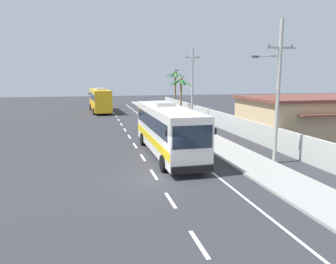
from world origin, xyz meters
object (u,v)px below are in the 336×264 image
Objects in this scene: utility_pole_mid at (192,85)px; motorcycle_beside_bus at (170,127)px; pedestrian_midwalk at (187,120)px; roadside_building at (309,118)px; coach_bus_foreground at (167,128)px; coach_bus_far_lane at (100,100)px; pedestrian_near_kerb at (192,123)px; palm_nearest at (175,82)px; utility_pole_nearest at (277,89)px; palm_second at (181,88)px.

motorcycle_beside_bus is at bearing -125.68° from utility_pole_mid.
roadside_building is at bearing -155.51° from pedestrian_midwalk.
coach_bus_far_lane is at bearing 97.43° from coach_bus_foreground.
palm_nearest reaches higher than pedestrian_near_kerb.
utility_pole_mid is at bearing 65.96° from coach_bus_foreground.
roadside_building is (9.61, -7.62, 0.95)m from pedestrian_midwalk.
coach_bus_far_lane is 1.29× the size of utility_pole_mid.
pedestrian_near_kerb is at bearing 61.84° from coach_bus_foreground.
utility_pole_nearest is (6.40, -4.11, 2.96)m from coach_bus_foreground.
coach_bus_foreground is at bearing -82.57° from coach_bus_far_lane.
palm_second is at bearing -125.73° from pedestrian_near_kerb.
palm_second is at bearing -100.66° from palm_nearest.
palm_nearest is at bearing 85.75° from utility_pole_nearest.
motorcycle_beside_bus is (2.25, 8.51, -1.32)m from coach_bus_foreground.
pedestrian_near_kerb is at bearing 148.66° from roadside_building.
roadside_building is (8.03, -11.10, -2.82)m from utility_pole_mid.
pedestrian_near_kerb is 0.17× the size of utility_pole_nearest.
utility_pole_nearest is at bearing -94.25° from palm_nearest.
utility_pole_nearest is 1.41× the size of palm_nearest.
roadside_building is (9.58, -5.83, 0.98)m from pedestrian_near_kerb.
palm_nearest is at bearing -126.01° from pedestrian_near_kerb.
pedestrian_near_kerb is (2.52, 0.41, 0.32)m from motorcycle_beside_bus.
palm_nearest is (6.88, 24.24, 4.09)m from motorcycle_beside_bus.
pedestrian_midwalk is at bearing 96.37° from utility_pole_nearest.
palm_second is 0.46× the size of roadside_building.
palm_nearest reaches higher than coach_bus_foreground.
palm_second is at bearing 69.63° from motorcycle_beside_bus.
palm_nearest is at bearing 9.19° from coach_bus_far_lane.
palm_second is (10.94, -9.46, 2.10)m from coach_bus_far_lane.
pedestrian_near_kerb is 0.96× the size of pedestrian_midwalk.
utility_pole_mid is 1.62× the size of palm_second.
coach_bus_far_lane is at bearing 123.67° from roadside_building.
coach_bus_foreground is at bearing -104.83° from motorcycle_beside_bus.
utility_pole_nearest is 1.68× the size of palm_second.
palm_second is (6.95, 21.16, 2.15)m from coach_bus_foreground.
palm_nearest is 30.25m from roadside_building.
roadside_building is at bearing 123.03° from pedestrian_near_kerb.
coach_bus_foreground is at bearing 36.20° from pedestrian_near_kerb.
coach_bus_foreground is 22.38m from palm_second.
palm_second is (-2.18, -11.58, -0.62)m from palm_nearest.
palm_second is (2.18, 12.25, 3.15)m from pedestrian_near_kerb.
pedestrian_midwalk reaches higher than pedestrian_near_kerb.
coach_bus_far_lane is 7.15× the size of pedestrian_near_kerb.
palm_nearest reaches higher than roadside_building.
roadside_building is at bearing 42.07° from utility_pole_nearest.
motorcycle_beside_bus is 3.34m from pedestrian_midwalk.
pedestrian_midwalk is at bearing -101.92° from palm_second.
utility_pole_mid is 0.74× the size of roadside_building.
coach_bus_foreground is 10.16m from pedestrian_near_kerb.
palm_second reaches higher than pedestrian_midwalk.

